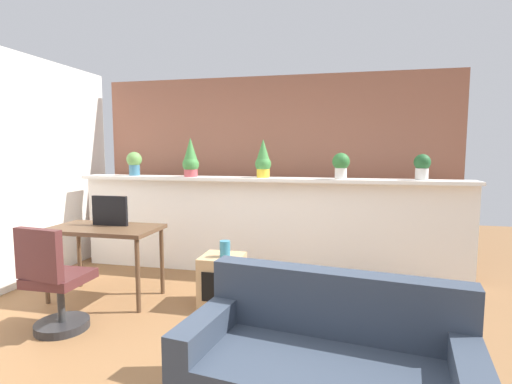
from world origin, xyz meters
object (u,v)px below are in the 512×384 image
potted_plant_1 (191,159)px  desk (105,235)px  potted_plant_4 (422,166)px  couch (326,374)px  tv_monitor (110,211)px  side_cube_shelf (222,281)px  office_chair (55,287)px  vase_on_shelf (225,249)px  potted_plant_2 (263,160)px  potted_plant_3 (341,164)px  potted_plant_0 (134,162)px

potted_plant_1 → desk: (-0.51, -1.08, -0.75)m
potted_plant_4 → couch: size_ratio=0.17×
potted_plant_1 → tv_monitor: size_ratio=1.25×
side_cube_shelf → couch: size_ratio=0.30×
office_chair → tv_monitor: bearing=91.1°
desk → vase_on_shelf: (1.26, 0.05, -0.09)m
potted_plant_2 → desk: bearing=-140.9°
side_cube_shelf → desk: bearing=-176.2°
potted_plant_3 → side_cube_shelf: potted_plant_3 is taller
potted_plant_2 → potted_plant_1: bearing=-176.1°
office_chair → side_cube_shelf: 1.47m
tv_monitor → office_chair: tv_monitor is taller
potted_plant_4 → side_cube_shelf: bearing=-151.9°
tv_monitor → potted_plant_2: bearing=37.4°
potted_plant_0 → tv_monitor: bearing=-73.4°
potted_plant_1 → potted_plant_4: size_ratio=1.68×
potted_plant_2 → couch: potted_plant_2 is taller
tv_monitor → office_chair: 1.00m
potted_plant_2 → vase_on_shelf: potted_plant_2 is taller
tv_monitor → vase_on_shelf: (1.24, -0.03, -0.33)m
desk → office_chair: 0.82m
potted_plant_0 → potted_plant_1: (0.81, -0.06, 0.05)m
couch → potted_plant_4: bearing=70.1°
vase_on_shelf → potted_plant_3: bearing=43.9°
potted_plant_1 → potted_plant_3: size_ratio=1.62×
potted_plant_0 → couch: potted_plant_0 is taller
potted_plant_2 → potted_plant_4: size_ratio=1.61×
potted_plant_4 → vase_on_shelf: (-1.94, -1.09, -0.77)m
potted_plant_4 → desk: (-3.20, -1.14, -0.69)m
potted_plant_1 → desk: 1.41m
tv_monitor → couch: 2.77m
office_chair → couch: 2.34m
potted_plant_2 → office_chair: bearing=-125.7°
potted_plant_4 → desk: size_ratio=0.26×
potted_plant_0 → potted_plant_1: 0.81m
potted_plant_4 → potted_plant_2: bearing=179.8°
vase_on_shelf → potted_plant_1: bearing=126.3°
potted_plant_0 → couch: (2.59, -2.53, -1.09)m
potted_plant_3 → couch: potted_plant_3 is taller
vase_on_shelf → potted_plant_4: bearing=29.2°
potted_plant_2 → office_chair: size_ratio=0.51×
potted_plant_2 → office_chair: 2.57m
potted_plant_2 → side_cube_shelf: potted_plant_2 is taller
potted_plant_2 → desk: (-1.41, -1.15, -0.75)m
potted_plant_2 → tv_monitor: bearing=-142.6°
tv_monitor → couch: bearing=-32.8°
potted_plant_3 → tv_monitor: bearing=-156.5°
office_chair → side_cube_shelf: bearing=35.6°
potted_plant_1 → potted_plant_4: (2.70, 0.06, -0.06)m
potted_plant_3 → potted_plant_0: bearing=178.6°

